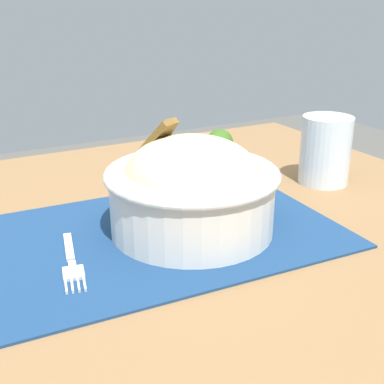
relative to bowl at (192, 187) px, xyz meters
name	(u,v)px	position (x,y,z in m)	size (l,w,h in m)	color
table	(138,294)	(0.07, -0.02, -0.14)	(1.01, 0.79, 0.74)	olive
placemat	(154,235)	(0.05, -0.01, -0.06)	(0.44, 0.29, 0.00)	navy
bowl	(192,187)	(0.00, 0.00, 0.00)	(0.21, 0.21, 0.13)	silver
fork	(72,264)	(0.16, 0.02, -0.05)	(0.04, 0.13, 0.00)	silver
drinking_glass	(325,154)	(-0.26, -0.06, -0.01)	(0.08, 0.08, 0.10)	silver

